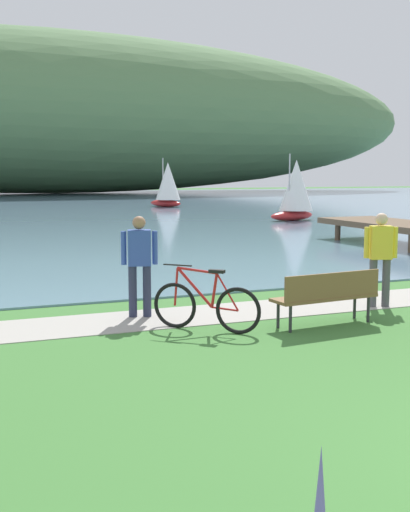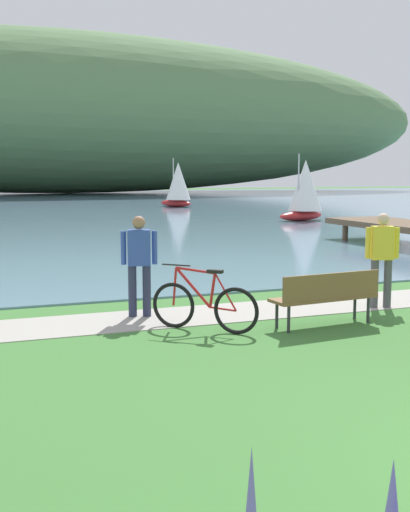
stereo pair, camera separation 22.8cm
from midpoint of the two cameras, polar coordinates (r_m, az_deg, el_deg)
name	(u,v)px [view 1 (the left image)]	position (r m, az deg, el deg)	size (l,w,h in m)	color
bay_water	(17,205)	(52.10, -16.33, 4.33)	(180.00, 80.00, 0.04)	#6B8EA8
distant_hillside	(53,113)	(82.02, -13.27, 12.11)	(98.06, 28.00, 19.19)	#567A4C
shoreline_path	(253,310)	(11.52, 3.67, -4.79)	(60.00, 1.50, 0.01)	#A39E93
park_bench_near_camera	(328,294)	(10.42, 10.12, -3.29)	(1.84, 0.65, 0.88)	brown
bicycle_beside_path	(206,306)	(9.96, -0.60, -4.38)	(1.32, 1.27, 1.01)	black
person_at_shoreline	(139,260)	(10.88, -6.38, -0.34)	(0.59, 0.31, 1.71)	#282D47
person_on_the_grass	(380,254)	(12.05, 14.66, 0.20)	(0.58, 0.33, 1.71)	#4C4C51
sailboat_nearest_to_shore	(296,189)	(33.44, 7.78, 5.84)	(2.98, 2.12, 3.37)	#B22323
sailboat_mid_bay	(168,184)	(46.65, -3.45, 6.34)	(2.36, 3.04, 3.49)	#B22323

